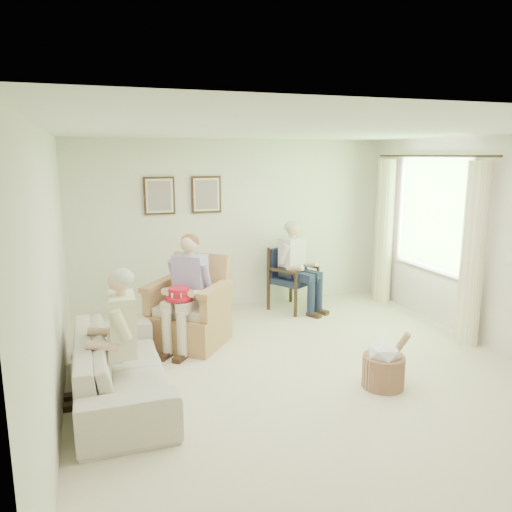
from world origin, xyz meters
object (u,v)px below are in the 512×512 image
object	(u,v)px
person_wicker	(190,284)
wood_armchair	(291,275)
hatbox	(384,364)
sofa	(121,366)
red_hat	(179,294)
wicker_armchair	(188,317)
person_sofa	(119,329)
person_dark	(296,260)

from	to	relation	value
person_wicker	wood_armchair	bearing A→B (deg)	70.62
person_wicker	hatbox	world-z (taller)	person_wicker
sofa	red_hat	distance (m)	1.24
person_wicker	wicker_armchair	bearing A→B (deg)	128.75
red_hat	hatbox	world-z (taller)	red_hat
wicker_armchair	person_sofa	distance (m)	1.62
sofa	person_dark	size ratio (longest dim) A/B	1.60
wood_armchair	red_hat	bearing A→B (deg)	-176.69
wicker_armchair	red_hat	xyz separation A→B (m)	(-0.16, -0.29, 0.38)
sofa	red_hat	xyz separation A→B (m)	(0.75, 0.88, 0.42)
wicker_armchair	hatbox	world-z (taller)	wicker_armchair
person_dark	person_sofa	size ratio (longest dim) A/B	1.06
wood_armchair	red_hat	size ratio (longest dim) A/B	2.92
person_dark	person_sofa	bearing A→B (deg)	-171.84
wicker_armchair	red_hat	size ratio (longest dim) A/B	3.43
wicker_armchair	person_wicker	distance (m)	0.49
person_dark	person_wicker	bearing A→B (deg)	178.68
person_wicker	red_hat	bearing A→B (deg)	-99.50
wood_armchair	person_wicker	size ratio (longest dim) A/B	0.68
wood_armchair	person_sofa	distance (m)	3.57
sofa	hatbox	size ratio (longest dim) A/B	3.41
sofa	person_sofa	world-z (taller)	person_sofa
person_dark	red_hat	xyz separation A→B (m)	(-1.99, -1.12, -0.05)
person_sofa	wicker_armchair	bearing A→B (deg)	146.37
person_dark	red_hat	distance (m)	2.28
wood_armchair	red_hat	xyz separation A→B (m)	(-1.99, -1.28, 0.22)
person_sofa	hatbox	distance (m)	2.69
sofa	hatbox	world-z (taller)	hatbox
wood_armchair	sofa	bearing A→B (deg)	-171.18
person_wicker	person_dark	size ratio (longest dim) A/B	1.02
sofa	person_wicker	bearing A→B (deg)	-41.69
hatbox	red_hat	bearing A→B (deg)	139.38
hatbox	sofa	bearing A→B (deg)	165.20
person_sofa	person_wicker	bearing A→B (deg)	143.01
person_wicker	person_dark	bearing A→B (deg)	66.90
wicker_armchair	sofa	world-z (taller)	wicker_armchair
wicker_armchair	person_wicker	size ratio (longest dim) A/B	0.80
sofa	hatbox	xyz separation A→B (m)	(2.58, -0.68, -0.07)
person_wicker	red_hat	world-z (taller)	person_wicker
wicker_armchair	red_hat	distance (m)	0.51
wicker_armchair	person_dark	size ratio (longest dim) A/B	0.82
wicker_armchair	hatbox	xyz separation A→B (m)	(1.66, -1.86, -0.11)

